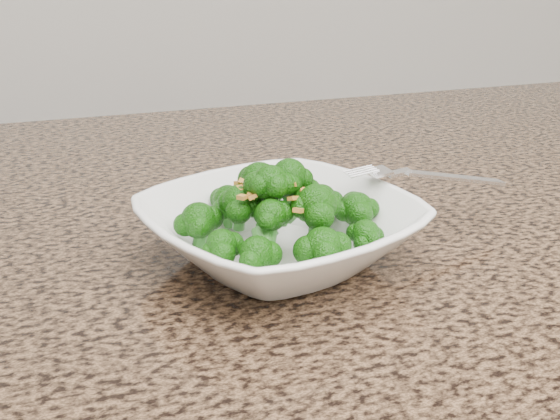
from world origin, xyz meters
name	(u,v)px	position (x,y,z in m)	size (l,w,h in m)	color
granite_counter	(265,235)	(0.00, 0.30, 0.89)	(1.64, 1.04, 0.03)	brown
bowl	(280,232)	(-0.02, 0.21, 0.93)	(0.23, 0.23, 0.06)	white
broccoli_pile	(280,168)	(-0.02, 0.21, 0.99)	(0.21, 0.21, 0.06)	#16590A
garlic_topping	(280,130)	(-0.02, 0.21, 1.02)	(0.12, 0.12, 0.01)	#C68A30
fork	(403,172)	(0.12, 0.23, 0.96)	(0.19, 0.03, 0.01)	silver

